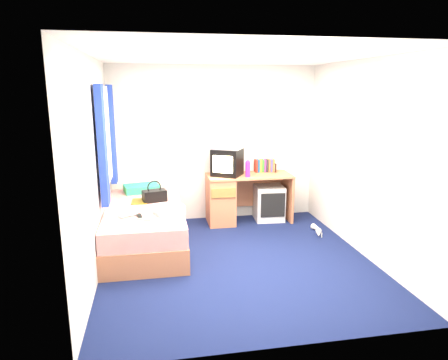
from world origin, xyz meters
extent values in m
plane|color=#0C1438|center=(0.00, 0.00, 0.00)|extent=(3.40, 3.40, 0.00)
plane|color=white|center=(0.00, 0.00, 2.40)|extent=(3.40, 3.40, 0.00)
plane|color=silver|center=(0.00, 1.70, 1.20)|extent=(3.20, 0.00, 3.20)
plane|color=silver|center=(0.00, -1.70, 1.20)|extent=(3.20, 0.00, 3.20)
plane|color=silver|center=(-1.60, 0.00, 1.20)|extent=(0.00, 3.40, 3.40)
plane|color=silver|center=(1.60, 0.00, 1.20)|extent=(0.00, 3.40, 3.40)
cube|color=#BE754F|center=(-1.10, 0.70, 0.15)|extent=(1.00, 2.00, 0.30)
cube|color=olive|center=(-0.60, 0.30, 0.16)|extent=(0.02, 0.70, 0.18)
cube|color=white|center=(-1.10, 0.70, 0.42)|extent=(0.98, 1.98, 0.24)
cube|color=#18739D|center=(-1.15, 1.47, 0.59)|extent=(0.55, 0.41, 0.11)
cube|color=#BE754F|center=(0.49, 1.42, 0.73)|extent=(1.30, 0.55, 0.03)
cube|color=#BE754F|center=(0.04, 1.42, 0.36)|extent=(0.40, 0.52, 0.72)
cube|color=#BE754F|center=(1.12, 1.42, 0.36)|extent=(0.04, 0.52, 0.72)
cube|color=#BE754F|center=(0.74, 1.67, 0.45)|extent=(0.78, 0.03, 0.55)
cube|color=silver|center=(0.83, 1.45, 0.28)|extent=(0.47, 0.47, 0.55)
cube|color=black|center=(0.15, 1.44, 0.95)|extent=(0.55, 0.54, 0.41)
cube|color=#F8E09C|center=(0.05, 1.28, 0.95)|extent=(0.27, 0.17, 0.25)
cube|color=silver|center=(0.15, 1.44, 1.20)|extent=(0.52, 0.47, 0.08)
cube|color=maroon|center=(0.64, 1.60, 0.85)|extent=(0.03, 0.13, 0.20)
cube|color=navy|center=(0.68, 1.60, 0.85)|extent=(0.03, 0.13, 0.20)
cube|color=gold|center=(0.71, 1.60, 0.85)|extent=(0.03, 0.13, 0.20)
cube|color=#337F33|center=(0.75, 1.60, 0.85)|extent=(0.03, 0.13, 0.20)
cube|color=#7F337F|center=(0.78, 1.60, 0.85)|extent=(0.03, 0.13, 0.20)
cube|color=#262626|center=(0.82, 1.60, 0.85)|extent=(0.03, 0.13, 0.20)
cube|color=#B26633|center=(0.85, 1.60, 0.85)|extent=(0.03, 0.13, 0.20)
cube|color=#4C4C99|center=(0.89, 1.60, 0.85)|extent=(0.03, 0.13, 0.20)
cube|color=olive|center=(0.92, 1.60, 0.85)|extent=(0.03, 0.13, 0.20)
cube|color=black|center=(0.94, 1.56, 0.82)|extent=(0.02, 0.12, 0.14)
cylinder|color=#EA2191|center=(0.43, 1.27, 0.86)|extent=(0.09, 0.09, 0.23)
cylinder|color=silver|center=(0.36, 1.46, 0.84)|extent=(0.05, 0.05, 0.18)
cube|color=black|center=(-0.96, 0.92, 0.62)|extent=(0.35, 0.25, 0.16)
torus|color=black|center=(-0.96, 0.92, 0.74)|extent=(0.19, 0.06, 0.19)
cube|color=silver|center=(-0.79, 0.34, 0.59)|extent=(0.39, 0.36, 0.11)
cube|color=gold|center=(-1.16, 0.93, 0.55)|extent=(0.22, 0.29, 0.01)
cylinder|color=white|center=(-1.28, 0.30, 0.58)|extent=(0.21, 0.15, 0.07)
cube|color=gold|center=(-1.08, 0.15, 0.55)|extent=(0.22, 0.16, 0.01)
cube|color=black|center=(-1.15, 0.27, 0.55)|extent=(0.07, 0.17, 0.02)
cube|color=silver|center=(-1.58, 0.90, 1.45)|extent=(0.02, 0.90, 1.10)
cube|color=white|center=(-1.57, 0.90, 2.04)|extent=(0.06, 1.06, 0.08)
cube|color=white|center=(-1.57, 0.90, 0.86)|extent=(0.06, 1.06, 0.08)
cube|color=navy|center=(-1.53, 0.31, 1.40)|extent=(0.08, 0.24, 1.40)
cube|color=navy|center=(-1.53, 1.49, 1.40)|extent=(0.08, 0.24, 1.40)
cone|color=silver|center=(1.38, 0.79, 0.04)|extent=(0.14, 0.24, 0.09)
cone|color=silver|center=(1.31, 0.60, 0.04)|extent=(0.17, 0.24, 0.09)
camera|label=1|loc=(-0.96, -4.42, 2.06)|focal=32.00mm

